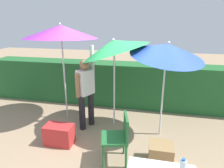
% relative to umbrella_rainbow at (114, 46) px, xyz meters
% --- Properties ---
extents(ground_plane, '(24.00, 24.00, 0.00)m').
position_rel_umbrella_rainbow_xyz_m(ground_plane, '(0.01, -0.55, -1.86)').
color(ground_plane, '#9E8466').
extents(hedge_row, '(8.00, 0.70, 1.23)m').
position_rel_umbrella_rainbow_xyz_m(hedge_row, '(0.01, 1.25, -1.25)').
color(hedge_row, '#23602D').
rests_on(hedge_row, ground_plane).
extents(umbrella_rainbow, '(1.52, 1.50, 2.24)m').
position_rel_umbrella_rainbow_xyz_m(umbrella_rainbow, '(0.00, 0.00, 0.00)').
color(umbrella_rainbow, silver).
rests_on(umbrella_rainbow, ground_plane).
extents(umbrella_orange, '(1.68, 1.68, 2.34)m').
position_rel_umbrella_rainbow_xyz_m(umbrella_orange, '(-1.23, 0.08, 0.28)').
color(umbrella_orange, silver).
rests_on(umbrella_orange, ground_plane).
extents(umbrella_yellow, '(1.47, 1.45, 2.15)m').
position_rel_umbrella_rainbow_xyz_m(umbrella_yellow, '(1.09, -0.21, -0.02)').
color(umbrella_yellow, silver).
rests_on(umbrella_yellow, ground_plane).
extents(person_vendor, '(0.36, 0.53, 1.88)m').
position_rel_umbrella_rainbow_xyz_m(person_vendor, '(-0.59, -0.24, -0.93)').
color(person_vendor, black).
rests_on(person_vendor, ground_plane).
extents(chair_plastic, '(0.54, 0.54, 0.89)m').
position_rel_umbrella_rainbow_xyz_m(chair_plastic, '(0.34, -1.25, -1.35)').
color(chair_plastic, '#236633').
rests_on(chair_plastic, ground_plane).
extents(cooler_box, '(0.56, 0.33, 0.41)m').
position_rel_umbrella_rainbow_xyz_m(cooler_box, '(-0.92, -1.00, -1.66)').
color(cooler_box, red).
rests_on(cooler_box, ground_plane).
extents(crate_cardboard, '(0.42, 0.37, 0.35)m').
position_rel_umbrella_rainbow_xyz_m(crate_cardboard, '(1.07, -1.13, -1.68)').
color(crate_cardboard, '#9E7A4C').
rests_on(crate_cardboard, ground_plane).
extents(bottle_water, '(0.07, 0.07, 0.24)m').
position_rel_umbrella_rainbow_xyz_m(bottle_water, '(1.23, -2.26, -1.01)').
color(bottle_water, silver).
rests_on(bottle_water, folding_table).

